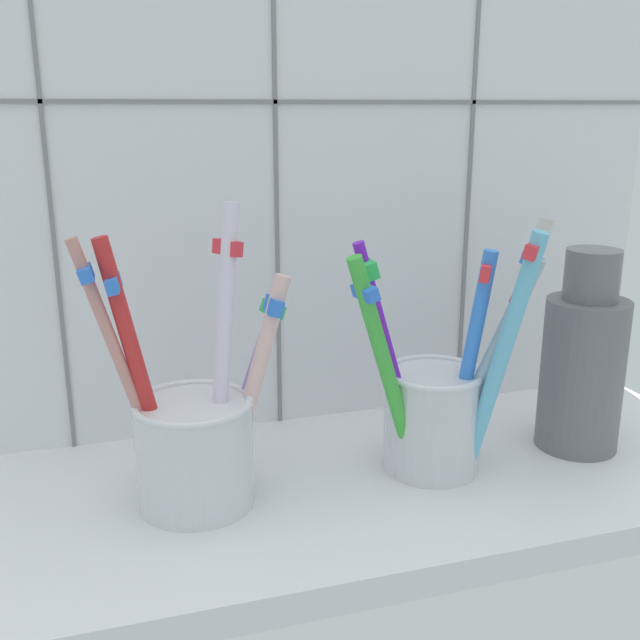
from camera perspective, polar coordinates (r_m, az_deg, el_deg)
name	(u,v)px	position (r cm, az deg, el deg)	size (l,w,h in cm)	color
counter_slab	(319,496)	(52.33, -0.06, -13.34)	(64.00, 22.00, 2.00)	silver
tile_wall_back	(273,164)	(57.32, -3.65, 11.84)	(64.00, 2.20, 45.00)	white
toothbrush_cup_left	(196,438)	(48.21, -9.46, -8.91)	(13.27, 7.61, 19.26)	silver
toothbrush_cup_right	(440,404)	(52.09, 9.16, -6.38)	(14.06, 9.06, 17.89)	silver
ceramic_vase	(586,365)	(57.68, 19.70, -3.23)	(5.98, 5.98, 15.02)	slate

